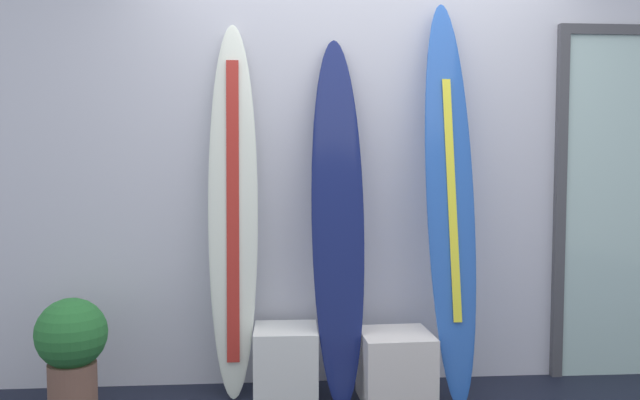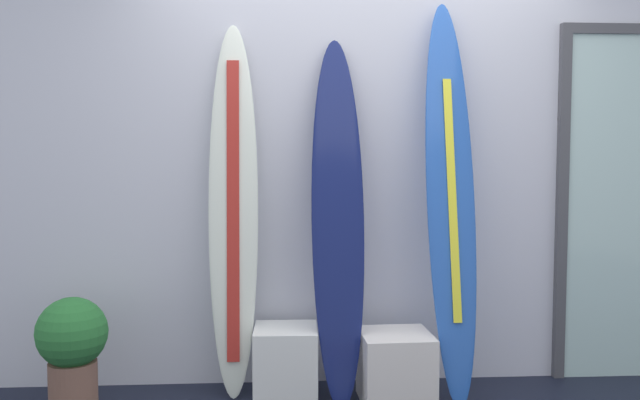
{
  "view_description": "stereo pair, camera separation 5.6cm",
  "coord_description": "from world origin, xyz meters",
  "px_view_note": "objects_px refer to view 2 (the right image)",
  "views": [
    {
      "loc": [
        -0.55,
        -2.74,
        1.36
      ],
      "look_at": [
        -0.26,
        0.95,
        1.11
      ],
      "focal_mm": 37.82,
      "sensor_mm": 36.0,
      "label": 1
    },
    {
      "loc": [
        -0.5,
        -2.74,
        1.36
      ],
      "look_at": [
        -0.26,
        0.95,
        1.11
      ],
      "focal_mm": 37.82,
      "sensor_mm": 36.0,
      "label": 2
    }
  ],
  "objects_px": {
    "display_block_center": "(396,367)",
    "surfboard_ivory": "(233,210)",
    "potted_plant": "(72,347)",
    "display_block_left": "(286,363)",
    "surfboard_navy": "(338,221)",
    "surfboard_cobalt": "(451,199)"
  },
  "relations": [
    {
      "from": "surfboard_cobalt",
      "to": "display_block_center",
      "type": "bearing_deg",
      "value": -167.49
    },
    {
      "from": "surfboard_navy",
      "to": "surfboard_ivory",
      "type": "bearing_deg",
      "value": 169.4
    },
    {
      "from": "display_block_center",
      "to": "potted_plant",
      "type": "height_order",
      "value": "potted_plant"
    },
    {
      "from": "surfboard_cobalt",
      "to": "display_block_center",
      "type": "xyz_separation_m",
      "value": [
        -0.31,
        -0.07,
        -0.92
      ]
    },
    {
      "from": "display_block_center",
      "to": "display_block_left",
      "type": "bearing_deg",
      "value": 170.6
    },
    {
      "from": "display_block_left",
      "to": "display_block_center",
      "type": "xyz_separation_m",
      "value": [
        0.6,
        -0.1,
        -0.01
      ]
    },
    {
      "from": "surfboard_ivory",
      "to": "display_block_left",
      "type": "relative_size",
      "value": 5.26
    },
    {
      "from": "potted_plant",
      "to": "display_block_center",
      "type": "bearing_deg",
      "value": 2.59
    },
    {
      "from": "display_block_center",
      "to": "surfboard_ivory",
      "type": "bearing_deg",
      "value": 167.06
    },
    {
      "from": "display_block_center",
      "to": "potted_plant",
      "type": "bearing_deg",
      "value": -177.41
    },
    {
      "from": "display_block_left",
      "to": "potted_plant",
      "type": "height_order",
      "value": "potted_plant"
    },
    {
      "from": "surfboard_ivory",
      "to": "surfboard_navy",
      "type": "bearing_deg",
      "value": -10.6
    },
    {
      "from": "surfboard_navy",
      "to": "surfboard_cobalt",
      "type": "xyz_separation_m",
      "value": [
        0.62,
        -0.03,
        0.12
      ]
    },
    {
      "from": "display_block_center",
      "to": "potted_plant",
      "type": "distance_m",
      "value": 1.72
    },
    {
      "from": "surfboard_navy",
      "to": "display_block_center",
      "type": "height_order",
      "value": "surfboard_navy"
    },
    {
      "from": "surfboard_ivory",
      "to": "potted_plant",
      "type": "bearing_deg",
      "value": -161.02
    },
    {
      "from": "surfboard_cobalt",
      "to": "potted_plant",
      "type": "height_order",
      "value": "surfboard_cobalt"
    },
    {
      "from": "surfboard_ivory",
      "to": "surfboard_cobalt",
      "type": "relative_size",
      "value": 0.94
    },
    {
      "from": "surfboard_ivory",
      "to": "surfboard_cobalt",
      "type": "xyz_separation_m",
      "value": [
        1.2,
        -0.14,
        0.07
      ]
    },
    {
      "from": "surfboard_navy",
      "to": "potted_plant",
      "type": "xyz_separation_m",
      "value": [
        -1.4,
        -0.17,
        -0.63
      ]
    },
    {
      "from": "display_block_left",
      "to": "potted_plant",
      "type": "relative_size",
      "value": 0.64
    },
    {
      "from": "surfboard_ivory",
      "to": "display_block_center",
      "type": "relative_size",
      "value": 5.28
    }
  ]
}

